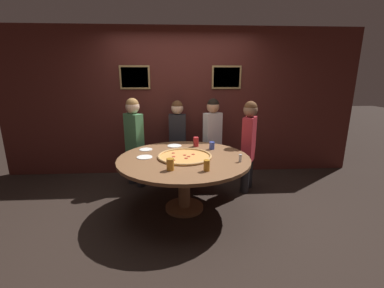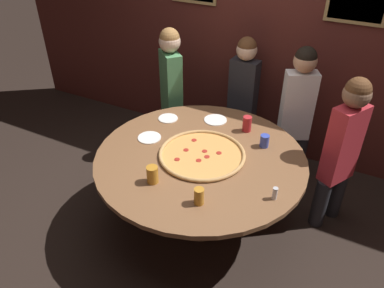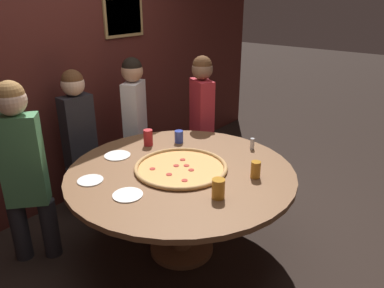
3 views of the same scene
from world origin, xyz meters
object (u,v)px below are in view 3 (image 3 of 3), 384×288
at_px(diner_far_right, 135,118).
at_px(diner_side_right, 202,115).
at_px(giant_pizza, 181,167).
at_px(drink_cup_near_right, 148,138).
at_px(diner_centre_back, 23,164).
at_px(white_plate_right_side, 128,195).
at_px(dining_table, 181,183).
at_px(drink_cup_near_left, 179,137).
at_px(diner_far_left, 79,134).
at_px(drink_cup_beside_pizza, 256,170).
at_px(white_plate_near_front, 90,180).
at_px(white_plate_left_side, 117,156).
at_px(condiment_shaker, 252,144).
at_px(drink_cup_far_left, 218,189).

bearing_deg(diner_far_right, diner_side_right, 109.88).
bearing_deg(diner_far_right, giant_pizza, 37.39).
xyz_separation_m(drink_cup_near_right, diner_centre_back, (-0.97, 0.33, 0.01)).
relative_size(giant_pizza, diner_centre_back, 0.49).
bearing_deg(white_plate_right_side, dining_table, -3.33).
relative_size(drink_cup_near_left, diner_far_left, 0.08).
bearing_deg(dining_table, drink_cup_beside_pizza, -64.61).
height_order(white_plate_near_front, diner_centre_back, diner_centre_back).
distance_m(white_plate_left_side, condiment_shaker, 1.14).
relative_size(giant_pizza, drink_cup_beside_pizza, 5.65).
relative_size(drink_cup_beside_pizza, diner_far_right, 0.09).
height_order(drink_cup_near_right, diner_centre_back, diner_centre_back).
bearing_deg(dining_table, drink_cup_near_left, 41.63).
bearing_deg(giant_pizza, condiment_shaker, -18.58).
bearing_deg(drink_cup_near_left, giant_pizza, -138.24).
bearing_deg(diner_side_right, white_plate_left_side, -61.35).
xyz_separation_m(drink_cup_near_left, drink_cup_near_right, (-0.22, 0.17, 0.02)).
bearing_deg(white_plate_near_front, condiment_shaker, -26.56).
height_order(dining_table, drink_cup_near_right, drink_cup_near_right).
bearing_deg(drink_cup_near_left, white_plate_left_side, 159.48).
height_order(drink_cup_near_left, diner_far_left, diner_far_left).
distance_m(drink_cup_near_left, condiment_shaker, 0.65).
bearing_deg(white_plate_near_front, drink_cup_far_left, -66.41).
bearing_deg(diner_centre_back, white_plate_left_side, -162.14).
bearing_deg(white_plate_left_side, drink_cup_beside_pizza, -71.21).
height_order(drink_cup_far_left, white_plate_right_side, drink_cup_far_left).
xyz_separation_m(dining_table, diner_centre_back, (-0.78, 0.86, 0.19)).
distance_m(drink_cup_near_right, drink_cup_beside_pizza, 1.04).
distance_m(giant_pizza, drink_cup_near_left, 0.55).
bearing_deg(dining_table, drink_cup_near_right, 69.81).
height_order(white_plate_right_side, white_plate_near_front, same).
distance_m(drink_cup_near_right, white_plate_right_side, 0.88).
relative_size(dining_table, white_plate_left_side, 8.08).
xyz_separation_m(white_plate_right_side, diner_far_right, (1.03, 1.01, 0.06)).
relative_size(drink_cup_beside_pizza, diner_side_right, 0.09).
height_order(dining_table, diner_centre_back, diner_centre_back).
bearing_deg(diner_centre_back, giant_pizza, 174.47).
distance_m(drink_cup_near_left, drink_cup_beside_pizza, 0.89).
relative_size(drink_cup_far_left, diner_far_right, 0.10).
height_order(diner_far_left, diner_side_right, diner_side_right).
height_order(white_plate_left_side, condiment_shaker, condiment_shaker).
relative_size(white_plate_near_front, diner_far_right, 0.13).
bearing_deg(diner_side_right, diner_far_left, -89.40).
distance_m(giant_pizza, drink_cup_beside_pizza, 0.57).
relative_size(drink_cup_near_right, drink_cup_beside_pizza, 1.13).
height_order(drink_cup_beside_pizza, diner_far_right, diner_far_right).
bearing_deg(condiment_shaker, diner_far_right, 97.80).
bearing_deg(diner_centre_back, white_plate_right_side, 149.28).
xyz_separation_m(giant_pizza, drink_cup_near_right, (0.19, 0.53, 0.06)).
distance_m(dining_table, white_plate_right_side, 0.53).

